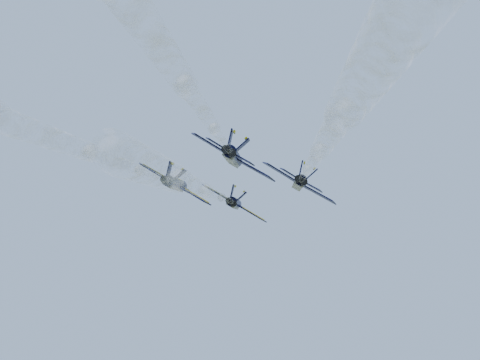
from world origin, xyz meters
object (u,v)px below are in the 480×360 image
at_px(jet_left, 176,184).
at_px(jet_slot, 233,158).
at_px(jet_right, 299,184).
at_px(jet_lead, 234,203).

distance_m(jet_left, jet_slot, 15.45).
relative_size(jet_right, jet_slot, 1.00).
distance_m(jet_lead, jet_right, 15.76).
bearing_deg(jet_right, jet_left, 178.93).
bearing_deg(jet_lead, jet_right, -51.07).
bearing_deg(jet_right, jet_lead, 128.93).
xyz_separation_m(jet_lead, jet_right, (13.97, -7.30, 0.00)).
xyz_separation_m(jet_right, jet_slot, (-4.15, -15.18, 0.00)).
distance_m(jet_left, jet_right, 18.76).
bearing_deg(jet_left, jet_lead, 53.36).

